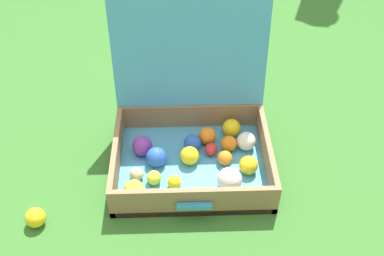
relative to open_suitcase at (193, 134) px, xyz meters
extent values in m
plane|color=#336B28|center=(-0.10, 0.00, -0.11)|extent=(16.00, 16.00, 0.00)
cube|color=#4799C6|center=(0.00, -0.06, -0.10)|extent=(0.54, 0.42, 0.03)
cube|color=olive|center=(-0.27, -0.06, -0.05)|extent=(0.02, 0.42, 0.12)
cube|color=olive|center=(0.26, -0.06, -0.05)|extent=(0.02, 0.42, 0.12)
cube|color=olive|center=(0.00, -0.26, -0.05)|extent=(0.50, 0.02, 0.12)
cube|color=olive|center=(0.00, 0.14, -0.05)|extent=(0.50, 0.02, 0.12)
cube|color=#4799C6|center=(0.00, 0.18, 0.22)|extent=(0.54, 0.07, 0.42)
cube|color=teal|center=(0.00, -0.28, -0.04)|extent=(0.11, 0.02, 0.02)
sphere|color=yellow|center=(0.19, -0.10, -0.05)|extent=(0.07, 0.07, 0.07)
sphere|color=white|center=(0.12, -0.17, -0.05)|extent=(0.08, 0.08, 0.08)
sphere|color=blue|center=(-0.13, -0.06, -0.05)|extent=(0.07, 0.07, 0.07)
sphere|color=orange|center=(0.11, -0.06, -0.06)|extent=(0.05, 0.05, 0.05)
sphere|color=yellow|center=(-0.01, -0.05, -0.05)|extent=(0.07, 0.07, 0.07)
sphere|color=white|center=(0.19, 0.01, -0.05)|extent=(0.07, 0.07, 0.07)
sphere|color=orange|center=(0.13, 0.01, -0.06)|extent=(0.06, 0.06, 0.06)
sphere|color=yellow|center=(-0.07, -0.16, -0.06)|extent=(0.05, 0.05, 0.05)
sphere|color=#CCDB38|center=(-0.13, -0.14, -0.06)|extent=(0.05, 0.05, 0.05)
sphere|color=purple|center=(-0.18, 0.00, -0.05)|extent=(0.07, 0.07, 0.07)
sphere|color=blue|center=(0.00, 0.01, -0.06)|extent=(0.06, 0.06, 0.06)
sphere|color=#D1B784|center=(-0.19, -0.12, -0.06)|extent=(0.05, 0.05, 0.05)
sphere|color=yellow|center=(0.15, 0.08, -0.05)|extent=(0.07, 0.07, 0.07)
sphere|color=#CCDB38|center=(-0.20, -0.20, -0.05)|extent=(0.07, 0.07, 0.07)
sphere|color=orange|center=(0.05, 0.05, -0.05)|extent=(0.06, 0.06, 0.06)
sphere|color=red|center=(0.07, -0.01, -0.06)|extent=(0.05, 0.05, 0.05)
sphere|color=yellow|center=(-0.50, -0.28, -0.08)|extent=(0.06, 0.06, 0.06)
camera|label=1|loc=(-0.04, -1.16, 1.11)|focal=42.99mm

